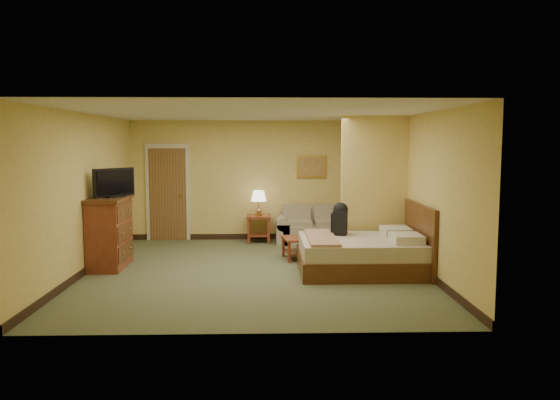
{
  "coord_description": "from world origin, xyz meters",
  "views": [
    {
      "loc": [
        0.17,
        -8.89,
        2.12
      ],
      "look_at": [
        0.43,
        0.6,
        1.12
      ],
      "focal_mm": 35.0,
      "sensor_mm": 36.0,
      "label": 1
    }
  ],
  "objects_px": {
    "coffee_table": "(300,244)",
    "bed": "(365,253)",
    "loveseat": "(313,231)",
    "dresser": "(110,232)"
  },
  "relations": [
    {
      "from": "coffee_table",
      "to": "dresser",
      "type": "distance_m",
      "value": 3.35
    },
    {
      "from": "loveseat",
      "to": "coffee_table",
      "type": "distance_m",
      "value": 1.7
    },
    {
      "from": "loveseat",
      "to": "coffee_table",
      "type": "bearing_deg",
      "value": -102.48
    },
    {
      "from": "dresser",
      "to": "loveseat",
      "type": "bearing_deg",
      "value": 31.54
    },
    {
      "from": "dresser",
      "to": "bed",
      "type": "distance_m",
      "value": 4.32
    },
    {
      "from": "loveseat",
      "to": "bed",
      "type": "xyz_separation_m",
      "value": [
        0.64,
        -2.67,
        0.05
      ]
    },
    {
      "from": "loveseat",
      "to": "coffee_table",
      "type": "relative_size",
      "value": 2.18
    },
    {
      "from": "bed",
      "to": "loveseat",
      "type": "bearing_deg",
      "value": 103.46
    },
    {
      "from": "coffee_table",
      "to": "bed",
      "type": "relative_size",
      "value": 0.35
    },
    {
      "from": "loveseat",
      "to": "dresser",
      "type": "distance_m",
      "value": 4.3
    }
  ]
}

